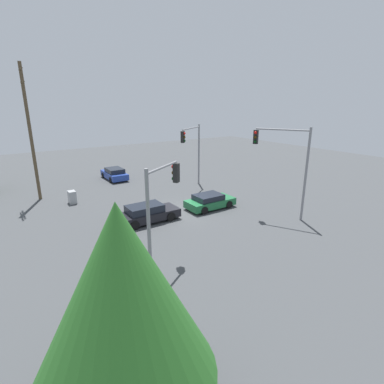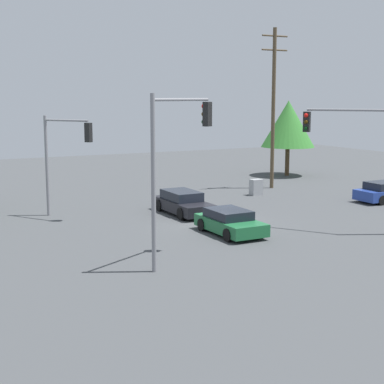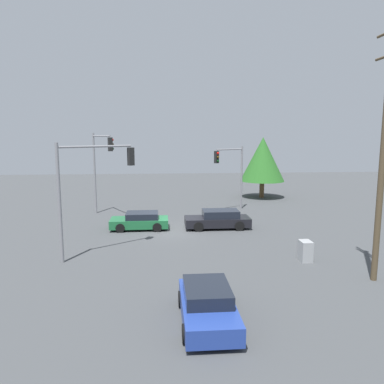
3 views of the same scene
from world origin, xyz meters
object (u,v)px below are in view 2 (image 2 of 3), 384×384
(sedan_dark, at_px, (183,203))
(traffic_signal_aux, at_px, (356,145))
(sedan_green, at_px, (230,222))
(traffic_signal_main, at_px, (64,149))
(electrical_cabinet, at_px, (256,187))
(traffic_signal_cross, at_px, (175,149))

(sedan_dark, bearing_deg, traffic_signal_aux, 125.49)
(sedan_green, height_order, traffic_signal_main, traffic_signal_main)
(sedan_green, relative_size, traffic_signal_aux, 0.65)
(traffic_signal_main, bearing_deg, electrical_cabinet, 62.79)
(sedan_dark, relative_size, electrical_cabinet, 4.24)
(sedan_dark, height_order, traffic_signal_cross, traffic_signal_cross)
(traffic_signal_cross, relative_size, electrical_cabinet, 6.22)
(sedan_green, height_order, traffic_signal_aux, traffic_signal_aux)
(sedan_dark, relative_size, traffic_signal_main, 0.82)
(traffic_signal_cross, xyz_separation_m, electrical_cabinet, (12.47, 12.73, -4.17))
(traffic_signal_main, height_order, electrical_cabinet, traffic_signal_main)
(traffic_signal_cross, distance_m, traffic_signal_aux, 10.68)
(sedan_green, bearing_deg, electrical_cabinet, -129.95)
(sedan_green, height_order, traffic_signal_cross, traffic_signal_cross)
(traffic_signal_main, bearing_deg, sedan_green, 4.90)
(traffic_signal_aux, xyz_separation_m, electrical_cabinet, (1.85, 11.62, -3.86))
(electrical_cabinet, bearing_deg, traffic_signal_cross, -134.43)
(sedan_dark, xyz_separation_m, electrical_cabinet, (7.56, 3.61, -0.10))
(sedan_green, relative_size, traffic_signal_cross, 0.60)
(traffic_signal_main, height_order, traffic_signal_aux, traffic_signal_aux)
(traffic_signal_aux, bearing_deg, sedan_green, 33.99)
(sedan_green, distance_m, traffic_signal_main, 10.49)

